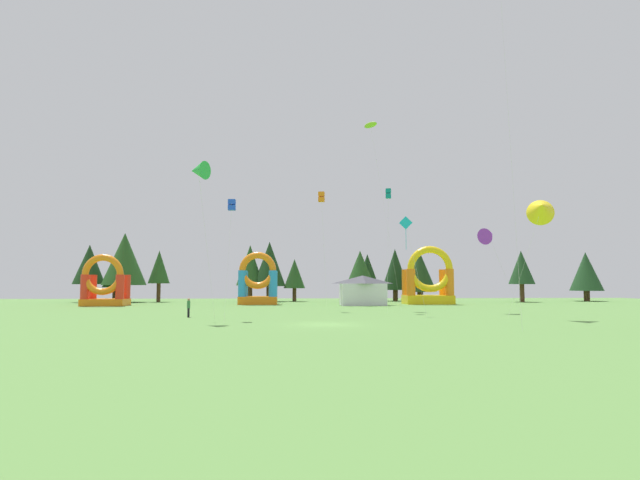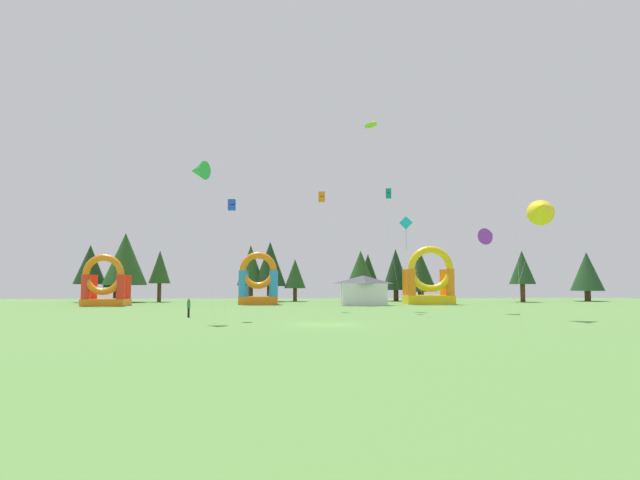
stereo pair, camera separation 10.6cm
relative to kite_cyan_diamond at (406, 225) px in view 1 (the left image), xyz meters
The scene contains 27 objects.
ground_plane 15.48m from the kite_cyan_diamond, 128.17° to the right, with size 120.00×120.00×0.00m, color #5B8C42.
kite_cyan_diamond is the anchor object (origin of this frame).
kite_orange_box 11.71m from the kite_cyan_diamond, 130.78° to the left, with size 1.29×5.17×12.58m.
kite_blue_box 16.09m from the kite_cyan_diamond, 163.02° to the right, with size 0.59×4.28×9.68m.
kite_purple_delta 9.70m from the kite_cyan_diamond, 21.11° to the left, with size 3.21×3.69×8.58m.
kite_yellow_delta 11.56m from the kite_cyan_diamond, 31.42° to the right, with size 4.10×3.02×10.22m.
kite_green_delta 19.31m from the kite_cyan_diamond, 158.91° to the right, with size 2.11×3.13×12.34m.
kite_teal_box 6.05m from the kite_cyan_diamond, 98.28° to the left, with size 1.07×3.10×12.37m.
kite_lime_parafoil 17.14m from the kite_cyan_diamond, 96.97° to the left, with size 3.37×5.26×21.28m.
person_near_camera 20.59m from the kite_cyan_diamond, behind, with size 0.35×0.35×1.61m.
inflatable_blue_arch 39.85m from the kite_cyan_diamond, 148.62° to the left, with size 5.28×3.71×6.43m.
inflatable_red_slide 25.43m from the kite_cyan_diamond, 70.71° to the left, with size 6.40×4.13×7.79m.
inflatable_orange_dome 28.57m from the kite_cyan_diamond, 121.78° to the left, with size 5.10×3.89×6.94m.
festival_tent 21.54m from the kite_cyan_diamond, 93.22° to the left, with size 5.65×3.92×3.82m.
tree_row_0 51.92m from the kite_cyan_diamond, 140.60° to the left, with size 4.61×4.61×8.47m.
tree_row_1 49.73m from the kite_cyan_diamond, 137.36° to the left, with size 3.65×3.65×6.54m.
tree_row_2 47.61m from the kite_cyan_diamond, 137.07° to the left, with size 6.38×6.38×10.22m.
tree_row_3 45.09m from the kite_cyan_diamond, 131.89° to the left, with size 3.19×3.19×7.69m.
tree_row_4 38.28m from the kite_cyan_diamond, 115.69° to the left, with size 4.19×4.19×8.63m.
tree_row_5 36.92m from the kite_cyan_diamond, 111.66° to the left, with size 4.95×4.95×9.14m.
tree_row_6 36.20m from the kite_cyan_diamond, 105.74° to the left, with size 3.28×3.28×6.50m.
tree_row_7 30.02m from the kite_cyan_diamond, 90.44° to the left, with size 4.01×4.01×7.56m.
tree_row_8 32.21m from the kite_cyan_diamond, 87.92° to the left, with size 3.52×3.52×7.18m.
tree_row_9 36.12m from the kite_cyan_diamond, 80.30° to the left, with size 4.27×4.27×8.18m.
tree_row_10 33.33m from the kite_cyan_diamond, 74.04° to the left, with size 4.89×4.89×7.56m.
tree_row_11 38.92m from the kite_cyan_diamond, 51.49° to the left, with size 3.84×3.84×7.67m.
tree_row_12 48.76m from the kite_cyan_diamond, 42.82° to the left, with size 4.97×4.97×7.63m.
Camera 1 is at (-2.67, -38.16, 3.00)m, focal length 30.27 mm.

